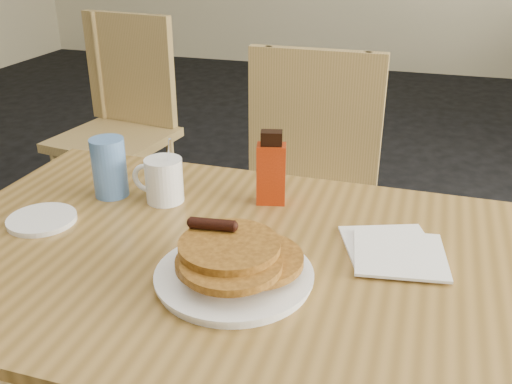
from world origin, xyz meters
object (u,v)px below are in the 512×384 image
chair_main_far (306,177)px  pancake_plate (234,266)px  blue_tumbler (109,167)px  syrup_bottle (271,170)px  main_table (221,267)px  coffee_mug (163,179)px  chair_wall_extra (122,108)px

chair_main_far → pancake_plate: (0.05, -0.86, 0.18)m
pancake_plate → blue_tumbler: blue_tumbler is taller
chair_main_far → syrup_bottle: chair_main_far is taller
main_table → coffee_mug: size_ratio=7.77×
main_table → blue_tumbler: bearing=153.4°
blue_tumbler → chair_wall_extra: bearing=118.7°
main_table → chair_main_far: bearing=88.9°
chair_wall_extra → pancake_plate: chair_wall_extra is taller
chair_wall_extra → main_table: bearing=-45.4°
chair_main_far → chair_wall_extra: (-0.96, 0.51, 0.01)m
main_table → coffee_mug: (-0.21, 0.18, 0.10)m
coffee_mug → blue_tumbler: bearing=167.7°
coffee_mug → syrup_bottle: bearing=-0.7°
coffee_mug → main_table: bearing=-56.4°
chair_main_far → blue_tumbler: bearing=-120.9°
blue_tumbler → syrup_bottle: bearing=10.8°
chair_wall_extra → chair_main_far: bearing=-19.9°
pancake_plate → coffee_mug: 0.39m
coffee_mug → syrup_bottle: size_ratio=0.94×
syrup_bottle → chair_wall_extra: bearing=120.5°
pancake_plate → syrup_bottle: 0.34m
chair_wall_extra → syrup_bottle: chair_wall_extra is taller
chair_main_far → syrup_bottle: bearing=-86.9°
chair_main_far → coffee_mug: bearing=-110.5°
chair_wall_extra → coffee_mug: size_ratio=6.01×
main_table → chair_wall_extra: (-0.95, 1.27, -0.11)m
chair_main_far → blue_tumbler: (-0.36, -0.59, 0.23)m
chair_main_far → coffee_mug: (-0.22, -0.58, 0.21)m
main_table → chair_wall_extra: 1.59m
chair_wall_extra → coffee_mug: (0.74, -1.09, 0.20)m
coffee_mug → chair_main_far: bearing=53.4°
syrup_bottle → blue_tumbler: size_ratio=1.23×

